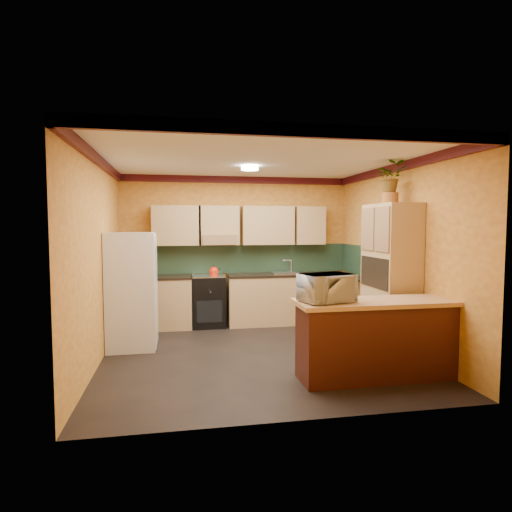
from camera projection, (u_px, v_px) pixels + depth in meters
The scene contains 15 objects.
room_shell at pixel (255, 205), 6.13m from camera, with size 4.24×4.24×2.72m.
base_cabinets_back at pixel (243, 301), 7.75m from camera, with size 3.65×0.60×0.88m, color tan.
countertop_back at pixel (243, 275), 7.72m from camera, with size 3.65×0.62×0.04m, color black.
stove at pixel (208, 301), 7.64m from camera, with size 0.58×0.58×0.91m, color black.
kettle at pixel (214, 271), 7.57m from camera, with size 0.17×0.17×0.18m, color red, non-canonical shape.
sink at pixel (284, 273), 7.85m from camera, with size 0.48×0.40×0.03m, color silver.
base_cabinets_right at pixel (348, 304), 7.37m from camera, with size 0.60×0.80×0.88m, color tan.
countertop_right at pixel (348, 278), 7.34m from camera, with size 0.62×0.80×0.04m, color black.
fridge at pixel (132, 291), 6.24m from camera, with size 0.68×0.66×1.70m, color silver.
pantry at pixel (390, 279), 5.99m from camera, with size 0.48×0.90×2.10m, color tan.
fern_pot at pixel (390, 198), 5.96m from camera, with size 0.22×0.22×0.16m, color #A05D26.
fern at pixel (391, 177), 5.94m from camera, with size 0.39×0.33×0.43m, color tan.
breakfast_bar at pixel (375, 341), 5.02m from camera, with size 1.80×0.55×0.88m, color #481910.
bar_top at pixel (376, 302), 4.99m from camera, with size 1.90×0.65×0.05m, color tan.
microwave at pixel (327, 288), 4.87m from camera, with size 0.58×0.39×0.32m, color silver.
Camera 1 is at (-1.08, -5.79, 1.80)m, focal length 30.00 mm.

